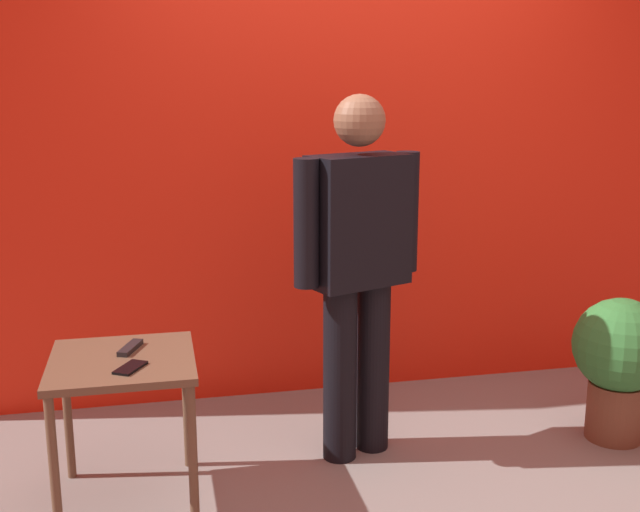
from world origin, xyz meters
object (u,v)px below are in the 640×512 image
cell_phone (130,368)px  side_table (123,380)px  potted_plant (620,357)px  standing_person (358,260)px  tv_remote (130,348)px

cell_phone → side_table: bearing=135.7°
potted_plant → side_table: bearing=-177.6°
standing_person → side_table: size_ratio=2.64×
standing_person → cell_phone: (-0.97, -0.34, -0.29)m
side_table → tv_remote: (0.03, 0.09, 0.10)m
cell_phone → tv_remote: (-0.00, 0.21, 0.01)m
tv_remote → potted_plant: (2.21, 0.01, -0.22)m
side_table → cell_phone: cell_phone is taller
tv_remote → potted_plant: 2.22m
side_table → cell_phone: (0.03, -0.12, 0.09)m
cell_phone → potted_plant: size_ratio=0.21×
potted_plant → tv_remote: bearing=-179.8°
standing_person → tv_remote: 1.02m
side_table → cell_phone: bearing=-74.4°
side_table → potted_plant: size_ratio=0.89×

